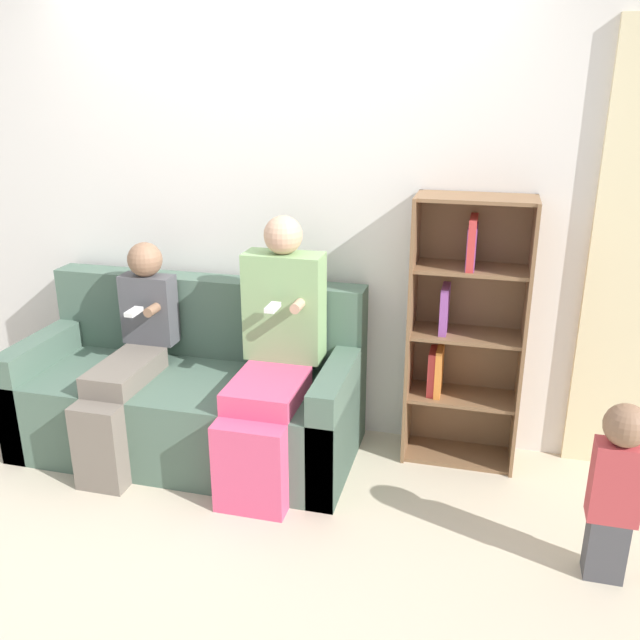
{
  "coord_description": "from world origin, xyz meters",
  "views": [
    {
      "loc": [
        1.14,
        -2.59,
        1.96
      ],
      "look_at": [
        0.34,
        0.55,
        0.8
      ],
      "focal_mm": 38.0,
      "sensor_mm": 36.0,
      "label": 1
    }
  ],
  "objects_px": {
    "bookshelf": "(464,328)",
    "child_seated": "(129,355)",
    "couch": "(191,396)",
    "toddler_standing": "(616,485)",
    "adult_seated": "(274,350)"
  },
  "relations": [
    {
      "from": "couch",
      "to": "child_seated",
      "type": "bearing_deg",
      "value": -151.25
    },
    {
      "from": "child_seated",
      "to": "toddler_standing",
      "type": "xyz_separation_m",
      "value": [
        2.37,
        -0.42,
        -0.14
      ]
    },
    {
      "from": "child_seated",
      "to": "bookshelf",
      "type": "bearing_deg",
      "value": 14.23
    },
    {
      "from": "couch",
      "to": "bookshelf",
      "type": "relative_size",
      "value": 1.28
    },
    {
      "from": "adult_seated",
      "to": "bookshelf",
      "type": "distance_m",
      "value": 1.0
    },
    {
      "from": "toddler_standing",
      "to": "adult_seated",
      "type": "bearing_deg",
      "value": 163.81
    },
    {
      "from": "couch",
      "to": "toddler_standing",
      "type": "relative_size",
      "value": 2.32
    },
    {
      "from": "adult_seated",
      "to": "bookshelf",
      "type": "bearing_deg",
      "value": 23.27
    },
    {
      "from": "child_seated",
      "to": "bookshelf",
      "type": "distance_m",
      "value": 1.77
    },
    {
      "from": "couch",
      "to": "adult_seated",
      "type": "distance_m",
      "value": 0.65
    },
    {
      "from": "bookshelf",
      "to": "child_seated",
      "type": "bearing_deg",
      "value": -165.77
    },
    {
      "from": "adult_seated",
      "to": "toddler_standing",
      "type": "bearing_deg",
      "value": -16.19
    },
    {
      "from": "child_seated",
      "to": "bookshelf",
      "type": "xyz_separation_m",
      "value": [
        1.71,
        0.43,
        0.16
      ]
    },
    {
      "from": "adult_seated",
      "to": "child_seated",
      "type": "bearing_deg",
      "value": -177.1
    },
    {
      "from": "toddler_standing",
      "to": "bookshelf",
      "type": "bearing_deg",
      "value": 127.82
    }
  ]
}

